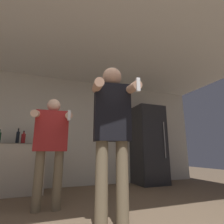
# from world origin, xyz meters

# --- Properties ---
(wall_back) EXTENTS (7.00, 0.06, 2.55)m
(wall_back) POSITION_xyz_m (0.00, 3.02, 1.27)
(wall_back) COLOR beige
(wall_back) RESTS_ON ground_plane
(ceiling_slab) EXTENTS (7.00, 3.51, 0.05)m
(ceiling_slab) POSITION_xyz_m (0.00, 1.50, 2.57)
(ceiling_slab) COLOR silver
(ceiling_slab) RESTS_ON wall_back
(refrigerator) EXTENTS (0.72, 0.73, 1.92)m
(refrigerator) POSITION_xyz_m (1.93, 2.65, 0.96)
(refrigerator) COLOR #262628
(refrigerator) RESTS_ON ground_plane
(counter) EXTENTS (1.15, 0.67, 0.92)m
(counter) POSITION_xyz_m (-1.04, 2.67, 0.46)
(counter) COLOR #BCB29E
(counter) RESTS_ON ground_plane
(bottle_brown_liquor) EXTENTS (0.08, 0.08, 0.27)m
(bottle_brown_liquor) POSITION_xyz_m (-0.95, 2.75, 1.03)
(bottle_brown_liquor) COLOR maroon
(bottle_brown_liquor) RESTS_ON counter
(bottle_short_whiskey) EXTENTS (0.06, 0.06, 0.32)m
(bottle_short_whiskey) POSITION_xyz_m (-1.06, 2.75, 1.05)
(bottle_short_whiskey) COLOR black
(bottle_short_whiskey) RESTS_ON counter
(person_woman_foreground) EXTENTS (0.54, 0.55, 1.75)m
(person_woman_foreground) POSITION_xyz_m (0.18, 0.57, 1.03)
(person_woman_foreground) COLOR #75664C
(person_woman_foreground) RESTS_ON ground_plane
(person_man_side) EXTENTS (0.55, 0.46, 1.53)m
(person_man_side) POSITION_xyz_m (-0.44, 1.41, 0.92)
(person_man_side) COLOR #75664C
(person_man_side) RESTS_ON ground_plane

